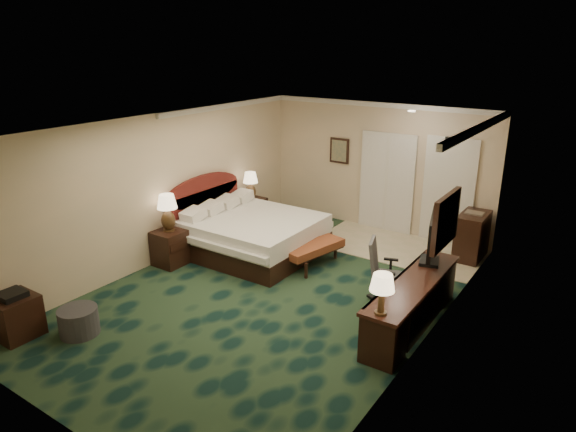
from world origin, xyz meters
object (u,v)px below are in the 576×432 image
Objects in this scene: lamp_far at (251,186)px; desk at (412,304)px; nightstand_far at (251,213)px; lamp_near at (168,213)px; tv at (431,239)px; ottoman at (79,321)px; minibar at (472,236)px; desk_chair at (389,275)px; bed at (254,236)px; nightstand_near at (171,247)px; bed_bench at (314,255)px; side_table at (16,316)px.

lamp_far reaches higher than desk.
desk is at bearing -24.03° from nightstand_far.
tv reaches higher than lamp_near.
minibar is at bearing 56.80° from ottoman.
lamp_far is at bearing 139.27° from desk_chair.
ottoman is at bearing -152.00° from tv.
nightstand_far is (-0.94, 1.09, -0.03)m from bed.
desk is (4.44, 0.36, 0.03)m from nightstand_near.
ottoman is 4.49m from desk_chair.
bed_bench is at bearing 32.01° from nightstand_near.
nightstand_far is at bearing 160.02° from lamp_far.
nightstand_near is 0.95× the size of lamp_near.
nightstand_near reaches higher than side_table.
side_table is (-0.92, -4.16, -0.06)m from bed.
bed_bench is (1.25, 0.13, -0.15)m from bed.
lamp_far is at bearing 88.98° from lamp_near.
minibar is (3.50, 2.08, 0.08)m from bed.
tv reaches higher than nightstand_near.
bed is 4.17× the size of ottoman.
side_table is at bearing -125.28° from minibar.
tv reaches higher than ottoman.
desk is at bearing -11.68° from bed_bench.
nightstand_near is (-0.94, -1.25, -0.03)m from bed.
bed reaches higher than nightstand_near.
desk is at bearing 36.46° from ottoman.
lamp_far is (0.04, 2.33, -0.04)m from lamp_near.
side_table is (0.05, -2.91, -0.69)m from lamp_near.
lamp_far reaches higher than nightstand_far.
tv reaches higher than bed_bench.
nightstand_near is 1.09× the size of side_table.
bed_bench is 1.13× the size of desk_chair.
side_table is at bearing -89.51° from nightstand_near.
bed is 1.27m from bed_bench.
minibar is at bearing 54.72° from side_table.
desk is 2.82× the size of minibar.
bed is at bearing 77.54° from side_table.
desk is at bearing -49.79° from desk_chair.
tv is at bearing 42.68° from side_table.
lamp_far is 0.62× the size of tv.
desk_chair reaches higher than bed_bench.
nightstand_near is 0.52× the size of bed_bench.
minibar is (4.44, 3.33, 0.12)m from nightstand_near.
side_table is (-0.66, -0.50, 0.10)m from ottoman.
bed is 3.48× the size of nightstand_far.
bed_bench is 2.46m from desk.
nightstand_near is at bearing -90.02° from nightstand_far.
bed_bench is at bearing 140.35° from desk_chair.
nightstand_near is 5.55m from minibar.
lamp_far is at bearing 148.77° from tv.
side_table is at bearing -143.41° from desk.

